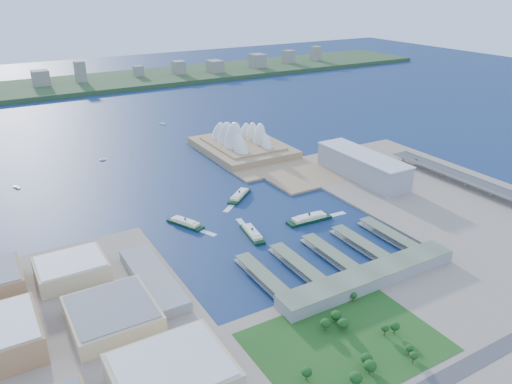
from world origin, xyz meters
TOP-DOWN VIEW (x-y plane):
  - ground at (0.00, 0.00)m, footprint 3000.00×3000.00m
  - west_land at (-250.00, -105.00)m, footprint 220.00×390.00m
  - south_land at (0.00, -210.00)m, footprint 720.00×180.00m
  - east_land at (240.00, -50.00)m, footprint 240.00×500.00m
  - peninsula at (107.50, 260.00)m, footprint 135.00×220.00m
  - far_shore at (0.00, 980.00)m, footprint 2200.00×260.00m
  - opera_house at (105.00, 280.00)m, footprint 134.00×180.00m
  - toaster_building at (195.00, 80.00)m, footprint 45.00×155.00m
  - expressway at (300.00, -60.00)m, footprint 26.00×340.00m
  - west_buildings at (-250.00, -70.00)m, footprint 200.00×280.00m
  - ferry_wharves at (14.00, -75.00)m, footprint 184.00×90.00m
  - terminal_building at (15.00, -135.00)m, footprint 200.00×28.00m
  - park at (-60.00, -190.00)m, footprint 150.00×110.00m
  - far_skyline at (0.00, 960.00)m, footprint 1900.00×140.00m
  - ferry_a at (-87.99, 73.37)m, footprint 32.88×51.02m
  - ferry_b at (7.30, 112.03)m, footprint 48.84×43.49m
  - ferry_c at (-31.66, 10.05)m, footprint 20.35×52.13m
  - ferry_d at (46.53, 6.48)m, footprint 58.59×17.46m
  - boat_a at (-248.85, 301.17)m, footprint 8.91×13.31m
  - boat_b at (-113.67, 356.62)m, footprint 10.23×4.31m
  - boat_c at (210.01, 385.65)m, footprint 4.54×10.77m
  - boat_e at (48.16, 512.44)m, footprint 11.04×12.32m
  - car_c at (296.00, 69.36)m, footprint 2.04×5.03m

SIDE VIEW (x-z plane):
  - ground at x=0.00m, z-range 0.00..0.00m
  - boat_c at x=210.01m, z-range 0.00..2.35m
  - boat_a at x=-248.85m, z-range 0.00..2.55m
  - boat_b at x=-113.67m, z-range 0.00..2.69m
  - west_land at x=-250.00m, z-range 0.00..3.00m
  - south_land at x=0.00m, z-range 0.00..3.00m
  - east_land at x=240.00m, z-range 0.00..3.00m
  - peninsula at x=107.50m, z-range 0.00..3.00m
  - boat_e at x=48.16m, z-range 0.00..3.09m
  - ferry_wharves at x=14.00m, z-range 0.00..9.30m
  - ferry_a at x=-87.99m, z-range 0.00..9.52m
  - ferry_c at x=-31.66m, z-range 0.00..9.60m
  - ferry_b at x=7.30m, z-range 0.00..9.89m
  - ferry_d at x=46.53m, z-range 0.00..10.96m
  - far_shore at x=0.00m, z-range 0.00..12.00m
  - expressway at x=300.00m, z-range 3.00..14.85m
  - terminal_building at x=15.00m, z-range 3.00..15.00m
  - park at x=-60.00m, z-range 3.00..19.00m
  - car_c at x=296.00m, z-range 14.85..16.31m
  - west_buildings at x=-250.00m, z-range 3.00..30.00m
  - toaster_building at x=195.00m, z-range 3.00..38.00m
  - opera_house at x=105.00m, z-range 3.00..61.00m
  - far_skyline at x=0.00m, z-range 12.00..67.00m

